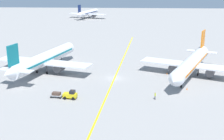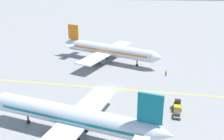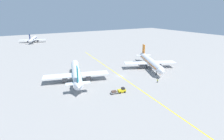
# 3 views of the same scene
# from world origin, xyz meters

# --- Properties ---
(ground_plane) EXTENTS (400.00, 400.00, 0.00)m
(ground_plane) POSITION_xyz_m (0.00, 0.00, 0.00)
(ground_plane) COLOR gray
(apron_yellow_centreline) EXTENTS (11.19, 119.55, 0.01)m
(apron_yellow_centreline) POSITION_xyz_m (0.00, 0.00, 0.00)
(apron_yellow_centreline) COLOR yellow
(apron_yellow_centreline) RESTS_ON ground
(airplane_at_gate) EXTENTS (28.34, 34.90, 10.60)m
(airplane_at_gate) POSITION_xyz_m (-20.08, 4.70, 3.71)
(airplane_at_gate) COLOR silver
(airplane_at_gate) RESTS_ON ground
(airplane_adjacent_stand) EXTENTS (27.74, 33.73, 10.60)m
(airplane_adjacent_stand) POSITION_xyz_m (20.61, 2.60, 3.71)
(airplane_adjacent_stand) COLOR silver
(airplane_adjacent_stand) RESTS_ON ground
(airplane_distant_taxiing) EXTENTS (25.46, 31.31, 9.54)m
(airplane_distant_taxiing) POSITION_xyz_m (-23.52, 127.43, 3.34)
(airplane_distant_taxiing) COLOR white
(airplane_distant_taxiing) RESTS_ON ground
(baggage_tug_white) EXTENTS (3.19, 2.12, 2.11)m
(baggage_tug_white) POSITION_xyz_m (-9.09, -15.14, 0.90)
(baggage_tug_white) COLOR gold
(baggage_tug_white) RESTS_ON ground
(baggage_cart_trailing) EXTENTS (2.78, 1.76, 1.24)m
(baggage_cart_trailing) POSITION_xyz_m (-12.35, -14.66, 0.76)
(baggage_cart_trailing) COLOR gray
(baggage_cart_trailing) RESTS_ON ground
(ground_crew_worker) EXTENTS (0.24, 0.58, 1.68)m
(ground_crew_worker) POSITION_xyz_m (9.60, -14.66, 0.91)
(ground_crew_worker) COLOR #23232D
(ground_crew_worker) RESTS_ON ground
(traffic_cone_near_nose) EXTENTS (0.32, 0.32, 0.55)m
(traffic_cone_near_nose) POSITION_xyz_m (17.75, -7.99, 0.28)
(traffic_cone_near_nose) COLOR orange
(traffic_cone_near_nose) RESTS_ON ground
(traffic_cone_mid_apron) EXTENTS (0.32, 0.32, 0.55)m
(traffic_cone_mid_apron) POSITION_xyz_m (14.42, 4.28, 0.28)
(traffic_cone_mid_apron) COLOR orange
(traffic_cone_mid_apron) RESTS_ON ground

